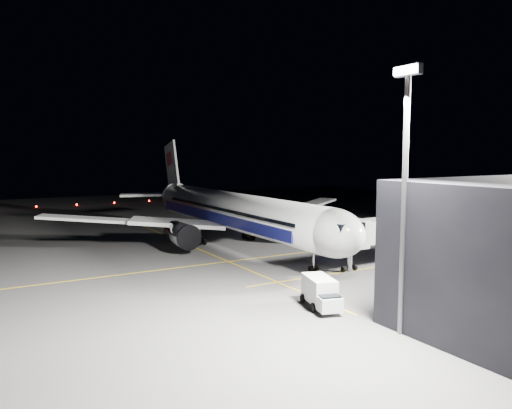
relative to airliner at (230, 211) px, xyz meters
The scene contains 13 objects.
ground 5.27m from the airliner, ahead, with size 200.00×200.00×0.00m, color #4C4C4F.
guide_line_main 12.22m from the airliner, ahead, with size 0.25×80.00×0.01m, color gold.
guide_line_cross 7.99m from the airliner, 79.83° to the right, with size 70.00×0.25×0.01m, color gold.
guide_line_side 25.67m from the airliner, 23.43° to the left, with size 0.25×40.00×0.01m, color gold.
airliner is the anchor object (origin of this frame).
jet_bridge 29.31m from the airliner, 38.04° to the left, with size 3.60×34.40×6.30m.
floodlight_mast_south 42.13m from the airliner, ahead, with size 2.40×0.67×20.70m.
taxiway_lights 71.10m from the airliner, behind, with size 0.44×60.44×0.44m.
service_truck 33.82m from the airliner, 12.80° to the right, with size 5.82×3.62×2.78m.
baggage_tug 15.69m from the airliner, 96.48° to the left, with size 3.37×3.10×1.98m.
safety_cone_a 11.96m from the airliner, 62.80° to the left, with size 0.40×0.40×0.61m, color #FF680A.
safety_cone_b 11.30m from the airliner, 96.48° to the left, with size 0.36×0.36×0.54m, color #FF680A.
safety_cone_c 11.19m from the airliner, 133.34° to the left, with size 0.44×0.44×0.67m, color #FF680A.
Camera 1 is at (67.21, -34.86, 14.23)m, focal length 35.00 mm.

